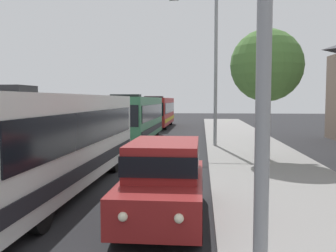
% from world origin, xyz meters
% --- Properties ---
extents(bus_lead, '(2.58, 11.74, 3.21)m').
position_xyz_m(bus_lead, '(-1.30, 13.50, 1.69)').
color(bus_lead, silver).
rests_on(bus_lead, ground_plane).
extents(bus_second_in_line, '(2.58, 10.89, 3.21)m').
position_xyz_m(bus_second_in_line, '(-1.30, 27.70, 1.69)').
color(bus_second_in_line, '#33724C').
rests_on(bus_second_in_line, ground_plane).
extents(bus_middle, '(2.58, 11.09, 3.21)m').
position_xyz_m(bus_middle, '(-1.30, 40.89, 1.69)').
color(bus_middle, maroon).
rests_on(bus_middle, ground_plane).
extents(white_suv, '(1.86, 4.63, 1.90)m').
position_xyz_m(white_suv, '(2.40, 11.06, 1.03)').
color(white_suv, maroon).
rests_on(white_suv, ground_plane).
extents(box_truck_oncoming, '(2.35, 6.91, 3.15)m').
position_xyz_m(box_truck_oncoming, '(-4.60, 37.74, 1.70)').
color(box_truck_oncoming, black).
rests_on(box_truck_oncoming, ground_plane).
extents(streetlamp_mid, '(5.57, 0.28, 8.98)m').
position_xyz_m(streetlamp_mid, '(4.10, 24.62, 5.56)').
color(streetlamp_mid, gray).
rests_on(streetlamp_mid, sidewalk).
extents(roadside_tree, '(3.31, 3.31, 5.97)m').
position_xyz_m(roadside_tree, '(6.24, 19.76, 4.44)').
color(roadside_tree, '#4C3823').
rests_on(roadside_tree, sidewalk).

